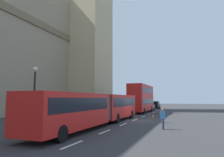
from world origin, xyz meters
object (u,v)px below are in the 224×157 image
at_px(sedan_lead, 149,106).
at_px(street_lamp, 34,92).
at_px(traffic_cone_west, 153,116).
at_px(pedestrian_near_cones, 163,118).
at_px(double_decker_bus, 141,97).
at_px(articulated_bus, 98,107).
at_px(traffic_cone_middle, 160,113).
at_px(sedan_trailing, 156,105).

bearing_deg(sedan_lead, street_lamp, 171.92).
relative_size(traffic_cone_west, pedestrian_near_cones, 0.34).
bearing_deg(sedan_lead, traffic_cone_west, -168.17).
bearing_deg(sedan_lead, double_decker_bus, -178.77).
height_order(articulated_bus, traffic_cone_middle, articulated_bus).
bearing_deg(street_lamp, sedan_lead, -8.08).
bearing_deg(traffic_cone_west, street_lamp, 146.18).
height_order(double_decker_bus, traffic_cone_west, double_decker_bus).
bearing_deg(sedan_trailing, articulated_bus, 179.65).
height_order(articulated_bus, double_decker_bus, double_decker_bus).
distance_m(double_decker_bus, street_lamp, 22.61).
xyz_separation_m(articulated_bus, sedan_trailing, (33.79, -0.21, -0.83)).
relative_size(sedan_lead, traffic_cone_middle, 7.59).
xyz_separation_m(sedan_lead, sedan_trailing, (6.73, -0.39, 0.00)).
bearing_deg(traffic_cone_west, double_decker_bus, 20.11).
height_order(traffic_cone_west, street_lamp, street_lamp).
xyz_separation_m(sedan_lead, traffic_cone_middle, (-12.03, -3.94, -0.63)).
height_order(articulated_bus, street_lamp, street_lamp).
xyz_separation_m(sedan_trailing, pedestrian_near_cones, (-34.14, -5.76, -0.00)).
distance_m(traffic_cone_west, pedestrian_near_cones, 9.42).
distance_m(double_decker_bus, traffic_cone_west, 10.90).
relative_size(double_decker_bus, traffic_cone_west, 18.74).
height_order(sedan_lead, traffic_cone_west, sedan_lead).
height_order(articulated_bus, sedan_lead, articulated_bus).
bearing_deg(pedestrian_near_cones, street_lamp, 106.31).
relative_size(articulated_bus, traffic_cone_west, 31.68).
bearing_deg(sedan_trailing, street_lamp, 172.78).
bearing_deg(street_lamp, pedestrian_near_cones, -73.69).
height_order(sedan_trailing, traffic_cone_middle, sedan_trailing).
relative_size(articulated_bus, double_decker_bus, 1.69).
xyz_separation_m(sedan_lead, traffic_cone_west, (-18.30, -3.83, -0.63)).
distance_m(sedan_trailing, pedestrian_near_cones, 34.62).
height_order(traffic_cone_middle, pedestrian_near_cones, pedestrian_near_cones).
bearing_deg(traffic_cone_middle, double_decker_bus, 45.47).
height_order(street_lamp, pedestrian_near_cones, street_lamp).
bearing_deg(sedan_lead, sedan_trailing, -3.30).
distance_m(articulated_bus, sedan_trailing, 33.81).
relative_size(articulated_bus, pedestrian_near_cones, 10.87).
relative_size(sedan_lead, sedan_trailing, 1.00).
height_order(double_decker_bus, pedestrian_near_cones, double_decker_bus).
relative_size(double_decker_bus, pedestrian_near_cones, 6.43).
height_order(double_decker_bus, sedan_trailing, double_decker_bus).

